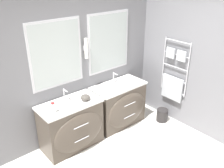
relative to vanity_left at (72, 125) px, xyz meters
The scene contains 10 objects.
wall_back 1.00m from the vanity_left, 50.49° to the left, with size 4.95×0.14×2.60m.
wall_right 2.28m from the vanity_left, 20.75° to the right, with size 0.13×3.86×2.60m.
vanity_left is the anchor object (origin of this frame).
vanity_right 1.02m from the vanity_left, ahead, with size 0.98×0.57×0.79m.
faucet_left 0.51m from the vanity_left, 90.00° to the left, with size 0.17×0.12×0.20m.
faucet_right 1.14m from the vanity_left, ahead, with size 0.17×0.12×0.20m.
toiletry_bottle 0.56m from the vanity_left, behind, with size 0.08×0.08×0.17m.
amenity_bowl 0.51m from the vanity_left, 11.13° to the right, with size 0.15×0.15×0.09m.
soap_dish 0.95m from the vanity_left, ahead, with size 0.08×0.06×0.04m.
waste_bin 1.79m from the vanity_left, 15.28° to the right, with size 0.22×0.22×0.24m.
Camera 1 is at (-1.92, -1.34, 2.69)m, focal length 40.00 mm.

